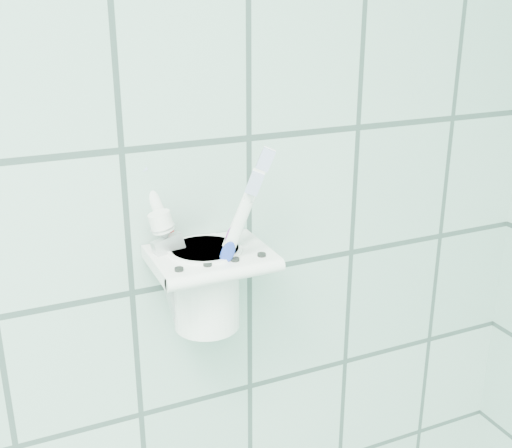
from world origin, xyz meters
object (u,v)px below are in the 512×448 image
cup (206,284)px  toothpaste_tube (187,258)px  toothbrush_pink (200,233)px  toothbrush_orange (198,241)px  holder_bracket (210,259)px  toothbrush_blue (195,232)px

cup → toothpaste_tube: 0.04m
toothbrush_pink → toothpaste_tube: (-0.02, -0.00, -0.02)m
cup → toothbrush_orange: (-0.01, -0.01, 0.05)m
holder_bracket → cup: bearing=134.3°
holder_bracket → toothbrush_orange: 0.03m
cup → toothpaste_tube: (-0.02, 0.01, 0.03)m
toothbrush_pink → toothbrush_blue: bearing=-124.1°
toothbrush_blue → toothpaste_tube: toothbrush_blue is taller
cup → toothpaste_tube: bearing=162.7°
holder_bracket → toothbrush_orange: toothbrush_orange is taller
holder_bracket → cup: size_ratio=1.34×
holder_bracket → toothpaste_tube: bearing=156.5°
holder_bracket → toothbrush_blue: bearing=154.7°
toothbrush_pink → toothpaste_tube: 0.03m
toothbrush_blue → toothbrush_orange: (-0.00, -0.01, -0.01)m
holder_bracket → cup: 0.03m
toothpaste_tube → holder_bracket: bearing=-34.4°
holder_bracket → toothbrush_pink: bearing=109.7°
toothbrush_pink → toothbrush_blue: (-0.01, -0.01, 0.01)m
toothbrush_orange → holder_bracket: bearing=48.0°
toothbrush_pink → toothbrush_orange: 0.02m
cup → toothbrush_pink: bearing=97.6°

